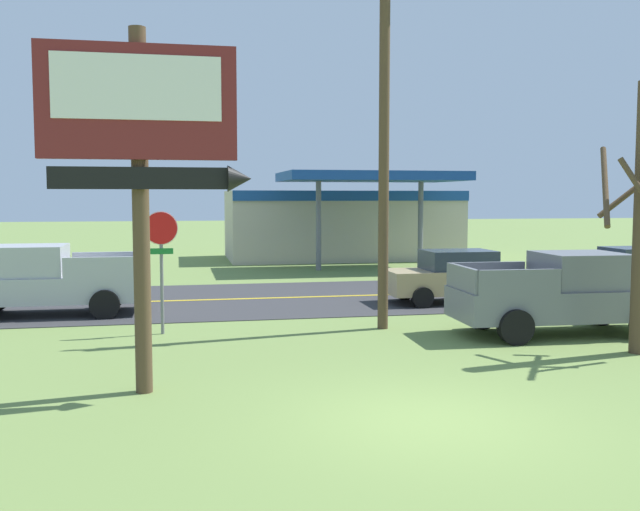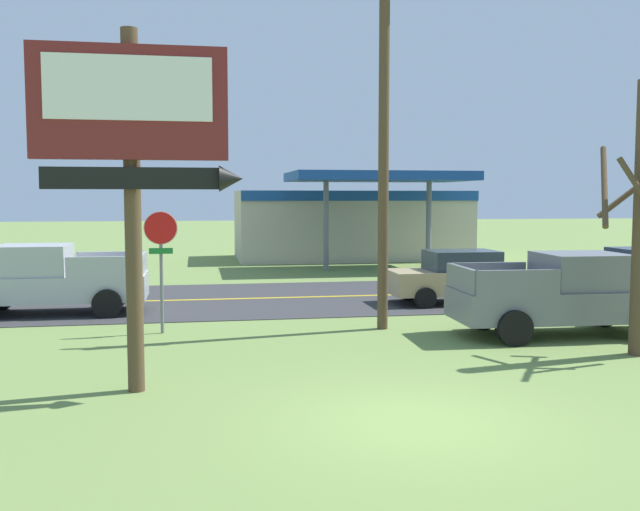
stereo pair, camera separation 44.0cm
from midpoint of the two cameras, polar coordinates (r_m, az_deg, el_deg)
name	(u,v)px [view 2 (the right image)]	position (r m, az deg, el deg)	size (l,w,h in m)	color
ground_plane	(414,422)	(10.82, 8.74, -13.05)	(180.00, 180.00, 0.00)	olive
road_asphalt	(294,298)	(23.23, -1.59, -3.40)	(140.00, 8.00, 0.02)	#333335
road_centre_line	(294,297)	(23.22, -1.59, -3.37)	(126.00, 0.20, 0.01)	gold
motel_sign	(135,142)	(12.11, -13.56, 8.80)	(3.41, 0.54, 6.04)	brown
stop_sign	(161,250)	(17.41, -11.92, 0.45)	(0.80, 0.08, 2.95)	slate
utility_pole	(384,122)	(17.76, 5.85, 10.59)	(1.67, 0.26, 9.68)	brown
gas_station	(351,222)	(37.88, 2.85, 2.67)	(12.00, 11.50, 4.40)	beige
pickup_grey_parked_on_lawn	(565,295)	(17.96, 19.72, -3.01)	(5.27, 2.39, 1.96)	slate
pickup_silver_on_road	(49,280)	(21.23, -20.34, -1.87)	(5.20, 2.24, 1.96)	#A8AAAF
car_tan_mid_lane	(458,277)	(22.44, 11.54, -1.67)	(4.20, 2.00, 1.64)	tan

